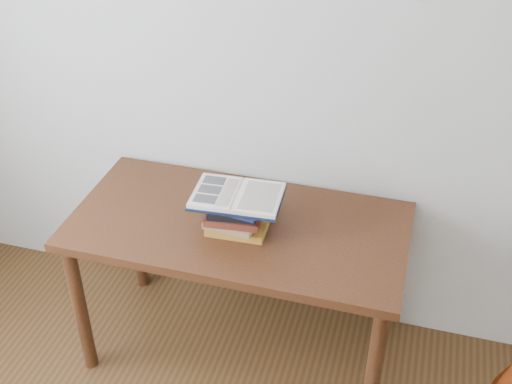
% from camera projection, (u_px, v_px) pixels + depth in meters
% --- Properties ---
extents(desk, '(1.38, 0.69, 0.74)m').
position_uv_depth(desk, '(238.00, 241.00, 2.68)').
color(desk, '#4E2413').
rests_on(desk, ground).
extents(book_stack, '(0.25, 0.19, 0.15)m').
position_uv_depth(book_stack, '(235.00, 216.00, 2.54)').
color(book_stack, '#B07928').
rests_on(book_stack, desk).
extents(open_book, '(0.37, 0.27, 0.03)m').
position_uv_depth(open_book, '(237.00, 196.00, 2.50)').
color(open_book, black).
rests_on(open_book, book_stack).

